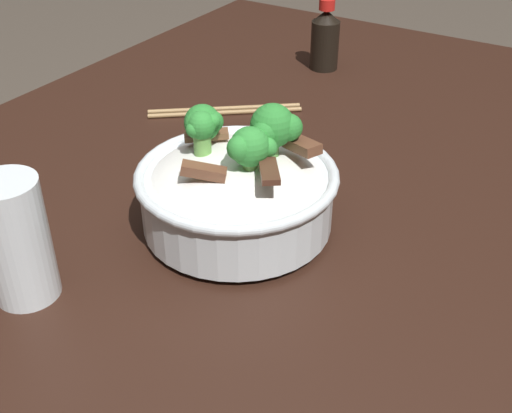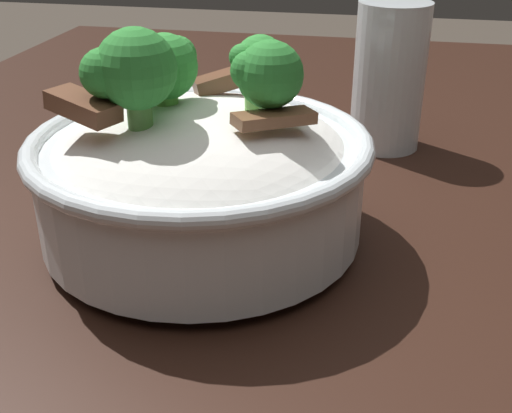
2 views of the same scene
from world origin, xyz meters
name	(u,v)px [view 2 (image 2 of 2)]	position (x,y,z in m)	size (l,w,h in m)	color
rice_bowl	(200,165)	(0.06, 0.05, 0.81)	(0.22, 0.22, 0.15)	silver
drinking_glass	(388,83)	(0.27, -0.06, 0.81)	(0.06, 0.06, 0.13)	white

